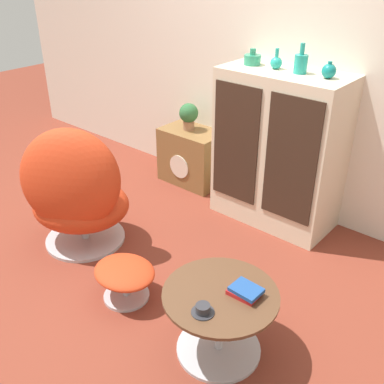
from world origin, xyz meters
The scene contains 14 objects.
ground_plane centered at (0.00, 0.00, 0.00)m, with size 12.00×12.00×0.00m, color brown.
wall_back centered at (0.00, 1.55, 1.30)m, with size 6.40×0.06×2.60m.
sideboard centered at (0.30, 1.28, 0.60)m, with size 0.94×0.49×1.20m.
tv_console centered at (-0.63, 1.34, 0.26)m, with size 0.57×0.37×0.51m.
egg_chair centered at (-0.57, 0.01, 0.44)m, with size 0.95×0.93×0.96m.
ottoman centered at (0.11, -0.17, 0.18)m, with size 0.41×0.35×0.25m.
coffee_table centered at (0.82, -0.13, 0.24)m, with size 0.61×0.61×0.41m.
vase_leftmost centered at (0.01, 1.28, 1.24)m, with size 0.12×0.12×0.12m.
vase_inner_left centered at (0.21, 1.28, 1.25)m, with size 0.08×0.08×0.14m.
vase_inner_right centered at (0.40, 1.28, 1.27)m, with size 0.09×0.09×0.20m.
vase_rightmost centered at (0.61, 1.28, 1.25)m, with size 0.10×0.10×0.11m.
potted_plant centered at (-0.67, 1.34, 0.65)m, with size 0.17×0.17×0.24m.
teacup centered at (0.84, -0.30, 0.43)m, with size 0.12×0.12×0.05m.
book_stack centered at (0.92, -0.05, 0.43)m, with size 0.17×0.13×0.05m.
Camera 1 is at (1.86, -1.57, 1.98)m, focal length 42.00 mm.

